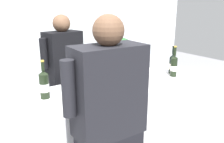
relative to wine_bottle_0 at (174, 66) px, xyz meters
The scene contains 14 objects.
wall_back 2.88m from the wine_bottle_0, 109.23° to the left, with size 8.00×0.10×2.80m, color silver.
counter 1.12m from the wine_bottle_0, behind, with size 2.51×0.65×0.96m, color white.
wine_bottle_0 is the anchor object (origin of this frame).
wine_bottle_1 0.12m from the wine_bottle_0, 49.21° to the left, with size 0.08×0.08×0.32m.
wine_bottle_2 1.39m from the wine_bottle_0, behind, with size 0.08×0.08×0.33m.
wine_bottle_3 0.43m from the wine_bottle_0, 161.60° to the left, with size 0.08×0.08×0.33m.
wine_bottle_4 0.59m from the wine_bottle_0, behind, with size 0.08×0.08×0.33m.
wine_bottle_5 0.42m from the wine_bottle_0, behind, with size 0.07×0.07×0.36m.
wine_bottle_7 1.08m from the wine_bottle_0, behind, with size 0.08×0.08×0.32m.
wine_bottle_9 0.72m from the wine_bottle_0, behind, with size 0.08×0.08×0.31m.
wine_bottle_10 0.52m from the wine_bottle_0, behind, with size 0.08×0.08×0.35m.
wine_glass 0.85m from the wine_bottle_0, behind, with size 0.07×0.07×0.19m.
person_server 1.27m from the wine_bottle_0, 141.03° to the left, with size 0.55×0.31×1.63m.
potted_shrub 1.53m from the wine_bottle_0, 78.89° to the left, with size 0.61×0.61×1.19m.
Camera 1 is at (-0.97, -1.74, 1.72)m, focal length 36.66 mm.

